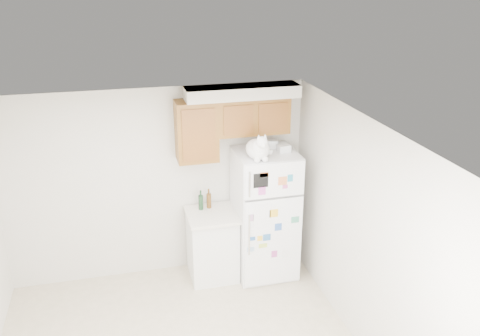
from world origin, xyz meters
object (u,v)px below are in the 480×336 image
object	(u,v)px
refrigerator	(265,214)
bottle_green	(201,200)
base_counter	(212,244)
storage_box_back	(271,144)
storage_box_front	(284,148)
cat	(259,149)
bottle_amber	(209,198)

from	to	relation	value
refrigerator	bottle_green	distance (m)	0.85
refrigerator	base_counter	world-z (taller)	refrigerator
bottle_green	base_counter	bearing A→B (deg)	-50.82
bottle_green	storage_box_back	bearing A→B (deg)	-2.28
storage_box_front	bottle_green	xyz separation A→B (m)	(-1.02, 0.24, -0.69)
storage_box_back	refrigerator	bearing A→B (deg)	-108.17
bottle_green	refrigerator	bearing A→B (deg)	-14.71
storage_box_front	bottle_green	world-z (taller)	storage_box_front
cat	storage_box_front	distance (m)	0.42
refrigerator	cat	distance (m)	1.01
refrigerator	storage_box_front	size ratio (longest dim) A/B	11.33
base_counter	bottle_amber	bearing A→B (deg)	90.69
cat	storage_box_back	xyz separation A→B (m)	(0.27, 0.37, -0.08)
refrigerator	bottle_green	world-z (taller)	refrigerator
storage_box_front	refrigerator	bearing A→B (deg)	164.69
refrigerator	base_counter	bearing A→B (deg)	173.90
refrigerator	cat	size ratio (longest dim) A/B	3.38
cat	bottle_green	bearing A→B (deg)	147.76
cat	storage_box_back	world-z (taller)	cat
storage_box_front	bottle_green	size ratio (longest dim) A/B	0.56
bottle_green	bottle_amber	xyz separation A→B (m)	(0.11, 0.02, -0.00)
bottle_amber	bottle_green	bearing A→B (deg)	-168.21
cat	bottle_amber	xyz separation A→B (m)	(-0.53, 0.43, -0.78)
refrigerator	storage_box_front	xyz separation A→B (m)	(0.22, -0.03, 0.89)
storage_box_front	bottle_green	bearing A→B (deg)	159.10
bottle_green	bottle_amber	bearing A→B (deg)	11.79
storage_box_back	storage_box_front	xyz separation A→B (m)	(0.11, -0.20, -0.01)
refrigerator	bottle_green	xyz separation A→B (m)	(-0.80, 0.21, 0.20)
refrigerator	bottle_amber	bearing A→B (deg)	161.37
bottle_green	bottle_amber	distance (m)	0.11
cat	bottle_amber	distance (m)	1.04
refrigerator	storage_box_back	size ratio (longest dim) A/B	9.44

